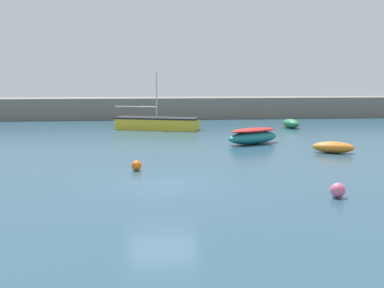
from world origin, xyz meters
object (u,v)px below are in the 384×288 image
mooring_buoy_pink (338,190)px  fishing_dinghy_green (291,123)px  mooring_buoy_orange (136,166)px  rowboat_with_red_cover (253,136)px  sailboat_twin_hulled (157,123)px  dinghy_near_pier (333,147)px

mooring_buoy_pink → fishing_dinghy_green: bearing=77.0°
fishing_dinghy_green → mooring_buoy_orange: bearing=136.9°
rowboat_with_red_cover → sailboat_twin_hulled: bearing=-89.7°
mooring_buoy_pink → sailboat_twin_hulled: bearing=102.2°
sailboat_twin_hulled → mooring_buoy_pink: (4.85, -22.35, -0.21)m
fishing_dinghy_green → rowboat_with_red_cover: 10.01m
dinghy_near_pier → mooring_buoy_orange: bearing=-131.4°
sailboat_twin_hulled → rowboat_with_red_cover: (5.14, -8.74, 0.00)m
fishing_dinghy_green → sailboat_twin_hulled: bearing=81.8°
sailboat_twin_hulled → mooring_buoy_orange: 16.76m
sailboat_twin_hulled → mooring_buoy_orange: bearing=-75.1°
fishing_dinghy_green → sailboat_twin_hulled: 10.02m
sailboat_twin_hulled → dinghy_near_pier: (8.42, -12.68, -0.17)m
fishing_dinghy_green → mooring_buoy_pink: size_ratio=4.47×
dinghy_near_pier → mooring_buoy_pink: 10.31m
rowboat_with_red_cover → dinghy_near_pier: bearing=99.7°
fishing_dinghy_green → rowboat_with_red_cover: size_ratio=0.58×
dinghy_near_pier → mooring_buoy_pink: dinghy_near_pier is taller
fishing_dinghy_green → mooring_buoy_pink: bearing=158.7°
sailboat_twin_hulled → mooring_buoy_pink: size_ratio=12.91×
mooring_buoy_orange → sailboat_twin_hulled: bearing=84.5°
rowboat_with_red_cover → dinghy_near_pier: rowboat_with_red_cover is taller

